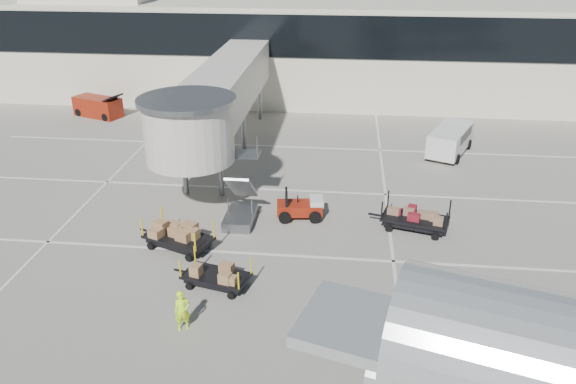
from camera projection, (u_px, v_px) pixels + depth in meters
name	position (u px, v px, depth m)	size (l,w,h in m)	color
ground	(252.00, 279.00, 23.51)	(140.00, 140.00, 0.00)	#A09B8F
lane_markings	(267.00, 187.00, 31.99)	(40.00, 30.00, 0.02)	silver
terminal	(303.00, 47.00, 48.83)	(64.00, 12.11, 15.20)	beige
jet_bridge	(218.00, 98.00, 33.16)	(5.70, 20.40, 6.03)	beige
baggage_tug	(301.00, 208.00, 28.34)	(2.43, 1.73, 1.51)	maroon
suitcase_cart	(415.00, 219.00, 27.18)	(3.96, 2.35, 1.52)	black
box_cart_near	(217.00, 276.00, 22.82)	(3.38, 1.96, 1.30)	black
box_cart_far	(180.00, 237.00, 25.52)	(3.84, 2.59, 1.49)	black
ground_worker	(182.00, 311.00, 20.20)	(0.58, 0.38, 1.61)	#C1FF1A
minivan	(451.00, 138.00, 36.43)	(3.55, 4.96, 1.75)	silver
belt_loader	(98.00, 107.00, 44.00)	(4.36, 2.91, 1.97)	maroon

